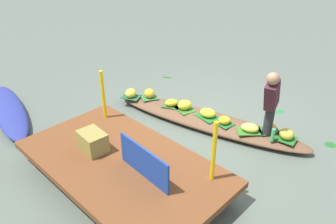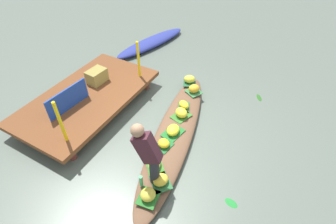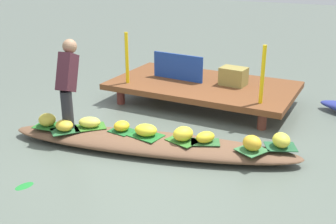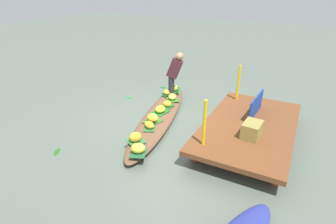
{
  "view_description": "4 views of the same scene",
  "coord_description": "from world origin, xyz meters",
  "px_view_note": "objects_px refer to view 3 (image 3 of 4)",
  "views": [
    {
      "loc": [
        -3.24,
        4.39,
        3.3
      ],
      "look_at": [
        0.37,
        0.65,
        0.39
      ],
      "focal_mm": 34.41,
      "sensor_mm": 36.0,
      "label": 1
    },
    {
      "loc": [
        -3.28,
        -1.7,
        4.0
      ],
      "look_at": [
        0.17,
        0.24,
        0.47
      ],
      "focal_mm": 28.39,
      "sensor_mm": 36.0,
      "label": 2
    },
    {
      "loc": [
        2.56,
        -4.48,
        2.49
      ],
      "look_at": [
        -0.03,
        0.6,
        0.35
      ],
      "focal_mm": 44.51,
      "sensor_mm": 36.0,
      "label": 3
    },
    {
      "loc": [
        5.11,
        2.91,
        3.08
      ],
      "look_at": [
        0.34,
        0.42,
        0.47
      ],
      "focal_mm": 28.6,
      "sensor_mm": 36.0,
      "label": 4
    }
  ],
  "objects_px": {
    "banana_bunch_3": "(64,125)",
    "banana_bunch_4": "(183,134)",
    "market_banner": "(178,67)",
    "banana_bunch_8": "(281,140)",
    "produce_crate": "(233,76)",
    "banana_bunch_1": "(252,143)",
    "vendor_boat": "(150,143)",
    "banana_bunch_2": "(122,126)",
    "water_bottle": "(65,115)",
    "banana_bunch_5": "(146,130)",
    "banana_bunch_6": "(47,120)",
    "banana_bunch_0": "(205,137)",
    "vendor_person": "(68,79)",
    "banana_bunch_7": "(90,122)"
  },
  "relations": [
    {
      "from": "banana_bunch_2",
      "to": "banana_bunch_6",
      "type": "relative_size",
      "value": 0.92
    },
    {
      "from": "banana_bunch_3",
      "to": "vendor_person",
      "type": "height_order",
      "value": "vendor_person"
    },
    {
      "from": "banana_bunch_4",
      "to": "produce_crate",
      "type": "relative_size",
      "value": 0.65
    },
    {
      "from": "vendor_boat",
      "to": "banana_bunch_8",
      "type": "height_order",
      "value": "banana_bunch_8"
    },
    {
      "from": "banana_bunch_4",
      "to": "produce_crate",
      "type": "distance_m",
      "value": 2.2
    },
    {
      "from": "banana_bunch_1",
      "to": "banana_bunch_3",
      "type": "height_order",
      "value": "banana_bunch_1"
    },
    {
      "from": "vendor_person",
      "to": "produce_crate",
      "type": "distance_m",
      "value": 2.94
    },
    {
      "from": "water_bottle",
      "to": "market_banner",
      "type": "relative_size",
      "value": 0.23
    },
    {
      "from": "banana_bunch_2",
      "to": "banana_bunch_8",
      "type": "bearing_deg",
      "value": 13.05
    },
    {
      "from": "banana_bunch_3",
      "to": "vendor_person",
      "type": "distance_m",
      "value": 0.65
    },
    {
      "from": "banana_bunch_8",
      "to": "banana_bunch_5",
      "type": "bearing_deg",
      "value": -164.38
    },
    {
      "from": "banana_bunch_0",
      "to": "market_banner",
      "type": "distance_m",
      "value": 2.42
    },
    {
      "from": "banana_bunch_2",
      "to": "water_bottle",
      "type": "xyz_separation_m",
      "value": [
        -0.91,
        -0.1,
        0.04
      ]
    },
    {
      "from": "produce_crate",
      "to": "banana_bunch_0",
      "type": "bearing_deg",
      "value": -80.74
    },
    {
      "from": "banana_bunch_2",
      "to": "banana_bunch_3",
      "type": "xyz_separation_m",
      "value": [
        -0.72,
        -0.35,
        0.0
      ]
    },
    {
      "from": "banana_bunch_8",
      "to": "produce_crate",
      "type": "bearing_deg",
      "value": 124.96
    },
    {
      "from": "vendor_boat",
      "to": "banana_bunch_3",
      "type": "distance_m",
      "value": 1.23
    },
    {
      "from": "vendor_boat",
      "to": "banana_bunch_0",
      "type": "xyz_separation_m",
      "value": [
        0.74,
        0.17,
        0.17
      ]
    },
    {
      "from": "vendor_boat",
      "to": "banana_bunch_3",
      "type": "relative_size",
      "value": 15.28
    },
    {
      "from": "banana_bunch_2",
      "to": "banana_bunch_4",
      "type": "distance_m",
      "value": 0.9
    },
    {
      "from": "banana_bunch_1",
      "to": "produce_crate",
      "type": "bearing_deg",
      "value": 114.82
    },
    {
      "from": "market_banner",
      "to": "banana_bunch_2",
      "type": "bearing_deg",
      "value": -81.21
    },
    {
      "from": "banana_bunch_2",
      "to": "water_bottle",
      "type": "bearing_deg",
      "value": -173.5
    },
    {
      "from": "banana_bunch_0",
      "to": "vendor_person",
      "type": "relative_size",
      "value": 0.22
    },
    {
      "from": "banana_bunch_1",
      "to": "market_banner",
      "type": "distance_m",
      "value": 2.77
    },
    {
      "from": "banana_bunch_5",
      "to": "water_bottle",
      "type": "distance_m",
      "value": 1.3
    },
    {
      "from": "banana_bunch_7",
      "to": "vendor_person",
      "type": "height_order",
      "value": "vendor_person"
    },
    {
      "from": "banana_bunch_2",
      "to": "produce_crate",
      "type": "xyz_separation_m",
      "value": [
        0.84,
        2.28,
        0.25
      ]
    },
    {
      "from": "banana_bunch_2",
      "to": "market_banner",
      "type": "bearing_deg",
      "value": 94.65
    },
    {
      "from": "banana_bunch_5",
      "to": "banana_bunch_6",
      "type": "xyz_separation_m",
      "value": [
        -1.44,
        -0.33,
        0.01
      ]
    },
    {
      "from": "market_banner",
      "to": "banana_bunch_5",
      "type": "bearing_deg",
      "value": -71.31
    },
    {
      "from": "banana_bunch_3",
      "to": "banana_bunch_4",
      "type": "xyz_separation_m",
      "value": [
        1.62,
        0.45,
        0.02
      ]
    },
    {
      "from": "banana_bunch_6",
      "to": "market_banner",
      "type": "height_order",
      "value": "market_banner"
    },
    {
      "from": "banana_bunch_6",
      "to": "water_bottle",
      "type": "height_order",
      "value": "water_bottle"
    },
    {
      "from": "banana_bunch_3",
      "to": "banana_bunch_4",
      "type": "height_order",
      "value": "banana_bunch_4"
    },
    {
      "from": "banana_bunch_6",
      "to": "produce_crate",
      "type": "bearing_deg",
      "value": 54.05
    },
    {
      "from": "banana_bunch_4",
      "to": "banana_bunch_1",
      "type": "bearing_deg",
      "value": 8.1
    },
    {
      "from": "banana_bunch_6",
      "to": "banana_bunch_7",
      "type": "height_order",
      "value": "banana_bunch_6"
    },
    {
      "from": "banana_bunch_4",
      "to": "market_banner",
      "type": "height_order",
      "value": "market_banner"
    },
    {
      "from": "vendor_boat",
      "to": "produce_crate",
      "type": "height_order",
      "value": "produce_crate"
    },
    {
      "from": "banana_bunch_6",
      "to": "banana_bunch_2",
      "type": "bearing_deg",
      "value": 17.16
    },
    {
      "from": "banana_bunch_5",
      "to": "banana_bunch_3",
      "type": "bearing_deg",
      "value": -161.8
    },
    {
      "from": "vendor_boat",
      "to": "banana_bunch_5",
      "type": "distance_m",
      "value": 0.19
    },
    {
      "from": "banana_bunch_3",
      "to": "produce_crate",
      "type": "relative_size",
      "value": 0.6
    },
    {
      "from": "vendor_boat",
      "to": "banana_bunch_7",
      "type": "distance_m",
      "value": 0.94
    },
    {
      "from": "banana_bunch_2",
      "to": "banana_bunch_4",
      "type": "relative_size",
      "value": 0.8
    },
    {
      "from": "banana_bunch_8",
      "to": "produce_crate",
      "type": "xyz_separation_m",
      "value": [
        -1.26,
        1.8,
        0.23
      ]
    },
    {
      "from": "banana_bunch_6",
      "to": "vendor_person",
      "type": "bearing_deg",
      "value": 27.6
    },
    {
      "from": "banana_bunch_0",
      "to": "banana_bunch_4",
      "type": "distance_m",
      "value": 0.3
    },
    {
      "from": "vendor_boat",
      "to": "produce_crate",
      "type": "xyz_separation_m",
      "value": [
        0.4,
        2.27,
        0.43
      ]
    }
  ]
}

